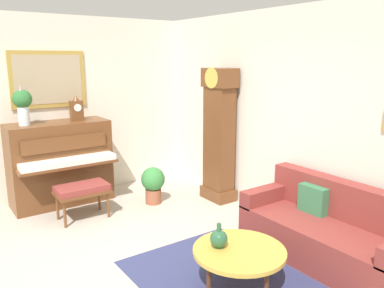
# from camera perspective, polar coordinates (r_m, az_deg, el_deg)

# --- Properties ---
(ground_plane) EXTENTS (6.40, 6.00, 0.10)m
(ground_plane) POSITION_cam_1_polar(r_m,az_deg,el_deg) (4.43, -10.53, -17.80)
(ground_plane) COLOR #B2A899
(wall_left) EXTENTS (0.13, 4.90, 2.80)m
(wall_left) POSITION_cam_1_polar(r_m,az_deg,el_deg) (6.34, -20.98, 4.84)
(wall_left) COLOR silver
(wall_left) RESTS_ON ground_plane
(wall_back) EXTENTS (5.30, 0.13, 2.80)m
(wall_back) POSITION_cam_1_polar(r_m,az_deg,el_deg) (5.32, 13.01, 3.90)
(wall_back) COLOR silver
(wall_back) RESTS_ON ground_plane
(area_rug) EXTENTS (2.10, 1.50, 0.01)m
(area_rug) POSITION_cam_1_polar(r_m,az_deg,el_deg) (4.06, 5.52, -19.76)
(area_rug) COLOR navy
(area_rug) RESTS_ON ground_plane
(piano) EXTENTS (0.87, 1.44, 1.24)m
(piano) POSITION_cam_1_polar(r_m,az_deg,el_deg) (6.17, -18.66, -2.63)
(piano) COLOR brown
(piano) RESTS_ON ground_plane
(piano_bench) EXTENTS (0.42, 0.70, 0.48)m
(piano_bench) POSITION_cam_1_polar(r_m,az_deg,el_deg) (5.54, -15.78, -6.53)
(piano_bench) COLOR brown
(piano_bench) RESTS_ON ground_plane
(grandfather_clock) EXTENTS (0.52, 0.34, 2.03)m
(grandfather_clock) POSITION_cam_1_polar(r_m,az_deg,el_deg) (5.94, 3.96, 0.80)
(grandfather_clock) COLOR brown
(grandfather_clock) RESTS_ON ground_plane
(couch) EXTENTS (1.90, 0.80, 0.84)m
(couch) POSITION_cam_1_polar(r_m,az_deg,el_deg) (4.60, 19.36, -12.05)
(couch) COLOR maroon
(couch) RESTS_ON ground_plane
(coffee_table) EXTENTS (0.88, 0.88, 0.41)m
(coffee_table) POSITION_cam_1_polar(r_m,az_deg,el_deg) (3.83, 6.93, -15.41)
(coffee_table) COLOR gold
(coffee_table) RESTS_ON ground_plane
(mantel_clock) EXTENTS (0.13, 0.18, 0.38)m
(mantel_clock) POSITION_cam_1_polar(r_m,az_deg,el_deg) (6.10, -16.54, 4.90)
(mantel_clock) COLOR brown
(mantel_clock) RESTS_ON piano
(flower_vase) EXTENTS (0.26, 0.26, 0.58)m
(flower_vase) POSITION_cam_1_polar(r_m,az_deg,el_deg) (5.89, -23.54, 5.53)
(flower_vase) COLOR silver
(flower_vase) RESTS_ON piano
(green_jug) EXTENTS (0.17, 0.17, 0.24)m
(green_jug) POSITION_cam_1_polar(r_m,az_deg,el_deg) (3.80, 3.93, -13.64)
(green_jug) COLOR #234C33
(green_jug) RESTS_ON coffee_table
(potted_plant) EXTENTS (0.36, 0.36, 0.56)m
(potted_plant) POSITION_cam_1_polar(r_m,az_deg,el_deg) (5.94, -5.72, -5.66)
(potted_plant) COLOR #935138
(potted_plant) RESTS_ON ground_plane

